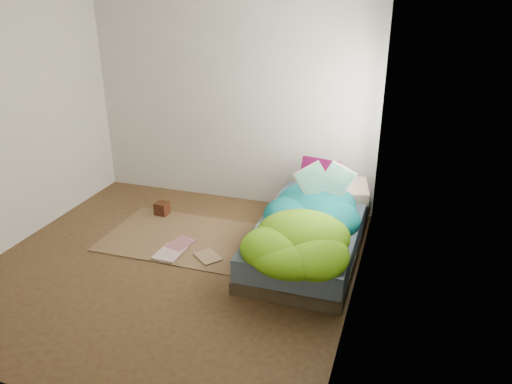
% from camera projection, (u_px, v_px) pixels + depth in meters
% --- Properties ---
extents(ground, '(3.50, 3.50, 0.00)m').
position_uv_depth(ground, '(171.00, 266.00, 4.87)').
color(ground, '#45281A').
rests_on(ground, ground).
extents(room_walls, '(3.54, 3.54, 2.62)m').
position_uv_depth(room_walls, '(160.00, 101.00, 4.24)').
color(room_walls, silver).
rests_on(room_walls, ground).
extents(bed, '(1.00, 2.00, 0.34)m').
position_uv_depth(bed, '(310.00, 236.00, 5.09)').
color(bed, '#362C1D').
rests_on(bed, ground).
extents(duvet, '(0.96, 1.84, 0.34)m').
position_uv_depth(duvet, '(306.00, 214.00, 4.76)').
color(duvet, '#07636B').
rests_on(duvet, bed).
extents(rug, '(1.60, 1.10, 0.01)m').
position_uv_depth(rug, '(181.00, 237.00, 5.39)').
color(rug, brown).
rests_on(rug, ground).
extents(pillow_floral, '(0.70, 0.53, 0.14)m').
position_uv_depth(pillow_floral, '(339.00, 190.00, 5.57)').
color(pillow_floral, white).
rests_on(pillow_floral, bed).
extents(pillow_magenta, '(0.44, 0.21, 0.42)m').
position_uv_depth(pillow_magenta, '(319.00, 177.00, 5.55)').
color(pillow_magenta, '#4C052C').
rests_on(pillow_magenta, bed).
extents(open_book, '(0.50, 0.26, 0.30)m').
position_uv_depth(open_book, '(325.00, 171.00, 4.94)').
color(open_book, '#337E29').
rests_on(open_book, duvet).
extents(wooden_box, '(0.15, 0.15, 0.14)m').
position_uv_depth(wooden_box, '(162.00, 208.00, 5.90)').
color(wooden_box, '#37130C').
rests_on(wooden_box, rug).
extents(floor_book_a, '(0.26, 0.35, 0.03)m').
position_uv_depth(floor_book_a, '(159.00, 251.00, 5.09)').
color(floor_book_a, silver).
rests_on(floor_book_a, rug).
extents(floor_book_b, '(0.28, 0.34, 0.03)m').
position_uv_depth(floor_book_b, '(173.00, 241.00, 5.27)').
color(floor_book_b, '#C16F7D').
rests_on(floor_book_b, rug).
extents(floor_book_c, '(0.33, 0.32, 0.02)m').
position_uv_depth(floor_book_c, '(199.00, 260.00, 4.93)').
color(floor_book_c, '#9D8567').
rests_on(floor_book_c, rug).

